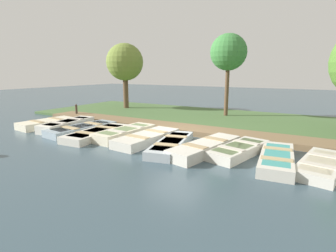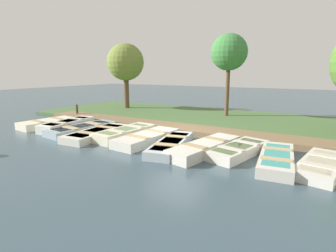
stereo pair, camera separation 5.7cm
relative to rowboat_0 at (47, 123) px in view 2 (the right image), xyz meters
name	(u,v)px [view 2 (the right image)]	position (x,y,z in m)	size (l,w,h in m)	color
ground_plane	(177,138)	(-1.43, 7.17, -0.19)	(80.00, 80.00, 0.00)	#384C56
shore_bank	(216,119)	(-6.43, 7.17, -0.12)	(8.00, 24.00, 0.14)	#476638
dock_walkway	(189,130)	(-2.71, 7.17, -0.07)	(1.55, 18.66, 0.25)	brown
rowboat_0	(47,123)	(0.00, 0.00, 0.00)	(2.92, 1.45, 0.39)	beige
rowboat_1	(68,124)	(-0.21, 1.39, 0.03)	(3.29, 1.37, 0.44)	silver
rowboat_2	(82,129)	(-0.04, 2.67, -0.02)	(3.56, 1.53, 0.35)	#8C9EA8
rowboat_3	(97,133)	(0.26, 3.96, -0.03)	(3.53, 1.47, 0.33)	beige
rowboat_4	(125,133)	(-0.27, 5.18, 0.02)	(3.18, 1.27, 0.43)	beige
rowboat_5	(147,138)	(-0.09, 6.50, 0.00)	(3.31, 1.37, 0.39)	beige
rowboat_6	(171,144)	(0.16, 7.81, -0.03)	(3.55, 1.68, 0.34)	#B2BCC1
rowboat_7	(205,147)	(0.01, 9.16, 0.01)	(3.58, 1.65, 0.41)	beige
rowboat_8	(238,150)	(-0.37, 10.26, -0.01)	(3.03, 1.67, 0.37)	beige
rowboat_9	(276,159)	(-0.03, 11.59, -0.01)	(3.18, 1.32, 0.36)	beige
rowboat_10	(321,165)	(-0.14, 12.83, -0.03)	(3.02, 1.51, 0.33)	beige
mooring_post_near	(77,111)	(-2.85, -0.97, 0.24)	(0.14, 0.14, 0.86)	#47382D
park_tree_far_left	(126,63)	(-7.28, -0.47, 3.39)	(2.78, 2.78, 5.01)	brown
park_tree_left	(229,53)	(-7.67, 7.40, 3.85)	(2.25, 2.25, 5.22)	brown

